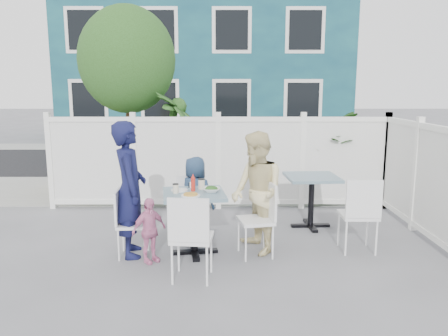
{
  "coord_description": "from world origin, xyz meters",
  "views": [
    {
      "loc": [
        0.17,
        -5.02,
        2.08
      ],
      "look_at": [
        0.19,
        0.67,
        1.04
      ],
      "focal_mm": 35.0,
      "sensor_mm": 36.0,
      "label": 1
    }
  ],
  "objects_px": {
    "main_table": "(194,206)",
    "chair_back": "(192,200)",
    "man": "(130,189)",
    "spare_table": "(312,188)",
    "boy": "(195,195)",
    "utility_cabinet": "(86,158)",
    "chair_near": "(191,232)",
    "toddler": "(149,230)",
    "chair_right": "(262,213)",
    "woman": "(257,193)",
    "chair_left": "(127,218)"
  },
  "relations": [
    {
      "from": "main_table",
      "to": "chair_back",
      "type": "relative_size",
      "value": 1.0
    },
    {
      "from": "main_table",
      "to": "man",
      "type": "relative_size",
      "value": 0.5
    },
    {
      "from": "spare_table",
      "to": "boy",
      "type": "xyz_separation_m",
      "value": [
        -1.73,
        -0.24,
        -0.05
      ]
    },
    {
      "from": "utility_cabinet",
      "to": "chair_near",
      "type": "relative_size",
      "value": 1.32
    },
    {
      "from": "chair_back",
      "to": "spare_table",
      "type": "bearing_deg",
      "value": 170.08
    },
    {
      "from": "utility_cabinet",
      "to": "toddler",
      "type": "height_order",
      "value": "utility_cabinet"
    },
    {
      "from": "main_table",
      "to": "chair_right",
      "type": "bearing_deg",
      "value": -3.17
    },
    {
      "from": "utility_cabinet",
      "to": "woman",
      "type": "xyz_separation_m",
      "value": [
        3.29,
        -3.67,
        0.14
      ]
    },
    {
      "from": "main_table",
      "to": "boy",
      "type": "bearing_deg",
      "value": 92.33
    },
    {
      "from": "chair_right",
      "to": "chair_back",
      "type": "distance_m",
      "value": 1.24
    },
    {
      "from": "man",
      "to": "boy",
      "type": "relative_size",
      "value": 1.51
    },
    {
      "from": "main_table",
      "to": "spare_table",
      "type": "relative_size",
      "value": 1.08
    },
    {
      "from": "woman",
      "to": "boy",
      "type": "bearing_deg",
      "value": -153.98
    },
    {
      "from": "spare_table",
      "to": "main_table",
      "type": "bearing_deg",
      "value": -147.66
    },
    {
      "from": "chair_left",
      "to": "chair_right",
      "type": "xyz_separation_m",
      "value": [
        1.68,
        0.03,
        0.05
      ]
    },
    {
      "from": "chair_back",
      "to": "man",
      "type": "distance_m",
      "value": 1.13
    },
    {
      "from": "chair_left",
      "to": "chair_back",
      "type": "distance_m",
      "value": 1.14
    },
    {
      "from": "chair_right",
      "to": "woman",
      "type": "height_order",
      "value": "woman"
    },
    {
      "from": "man",
      "to": "chair_right",
      "type": "bearing_deg",
      "value": -103.84
    },
    {
      "from": "main_table",
      "to": "chair_near",
      "type": "xyz_separation_m",
      "value": [
        0.02,
        -0.83,
        -0.06
      ]
    },
    {
      "from": "chair_right",
      "to": "man",
      "type": "distance_m",
      "value": 1.67
    },
    {
      "from": "spare_table",
      "to": "chair_left",
      "type": "distance_m",
      "value": 2.78
    },
    {
      "from": "spare_table",
      "to": "chair_left",
      "type": "relative_size",
      "value": 0.93
    },
    {
      "from": "woman",
      "to": "toddler",
      "type": "bearing_deg",
      "value": -96.32
    },
    {
      "from": "boy",
      "to": "toddler",
      "type": "relative_size",
      "value": 1.4
    },
    {
      "from": "chair_left",
      "to": "toddler",
      "type": "relative_size",
      "value": 1.06
    },
    {
      "from": "man",
      "to": "toddler",
      "type": "relative_size",
      "value": 2.12
    },
    {
      "from": "main_table",
      "to": "boy",
      "type": "height_order",
      "value": "boy"
    },
    {
      "from": "utility_cabinet",
      "to": "chair_right",
      "type": "distance_m",
      "value": 5.04
    },
    {
      "from": "chair_left",
      "to": "chair_near",
      "type": "relative_size",
      "value": 0.88
    },
    {
      "from": "main_table",
      "to": "woman",
      "type": "bearing_deg",
      "value": 4.4
    },
    {
      "from": "main_table",
      "to": "man",
      "type": "distance_m",
      "value": 0.82
    },
    {
      "from": "utility_cabinet",
      "to": "chair_back",
      "type": "distance_m",
      "value": 3.82
    },
    {
      "from": "chair_near",
      "to": "chair_right",
      "type": "bearing_deg",
      "value": 48.79
    },
    {
      "from": "chair_near",
      "to": "toddler",
      "type": "bearing_deg",
      "value": 140.27
    },
    {
      "from": "chair_left",
      "to": "boy",
      "type": "relative_size",
      "value": 0.76
    },
    {
      "from": "man",
      "to": "woman",
      "type": "relative_size",
      "value": 1.09
    },
    {
      "from": "chair_back",
      "to": "toddler",
      "type": "bearing_deg",
      "value": 48.03
    },
    {
      "from": "chair_right",
      "to": "chair_near",
      "type": "relative_size",
      "value": 0.96
    },
    {
      "from": "main_table",
      "to": "chair_left",
      "type": "height_order",
      "value": "chair_left"
    },
    {
      "from": "woman",
      "to": "spare_table",
      "type": "bearing_deg",
      "value": 117.38
    },
    {
      "from": "main_table",
      "to": "chair_back",
      "type": "distance_m",
      "value": 0.79
    },
    {
      "from": "spare_table",
      "to": "chair_near",
      "type": "bearing_deg",
      "value": -131.46
    },
    {
      "from": "toddler",
      "to": "chair_back",
      "type": "bearing_deg",
      "value": 23.99
    },
    {
      "from": "main_table",
      "to": "toddler",
      "type": "xyz_separation_m",
      "value": [
        -0.52,
        -0.28,
        -0.22
      ]
    },
    {
      "from": "chair_right",
      "to": "main_table",
      "type": "bearing_deg",
      "value": 75.05
    },
    {
      "from": "chair_right",
      "to": "chair_near",
      "type": "height_order",
      "value": "chair_near"
    },
    {
      "from": "boy",
      "to": "toddler",
      "type": "xyz_separation_m",
      "value": [
        -0.49,
        -1.11,
        -0.16
      ]
    },
    {
      "from": "spare_table",
      "to": "toddler",
      "type": "relative_size",
      "value": 0.99
    },
    {
      "from": "woman",
      "to": "toddler",
      "type": "relative_size",
      "value": 1.95
    }
  ]
}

